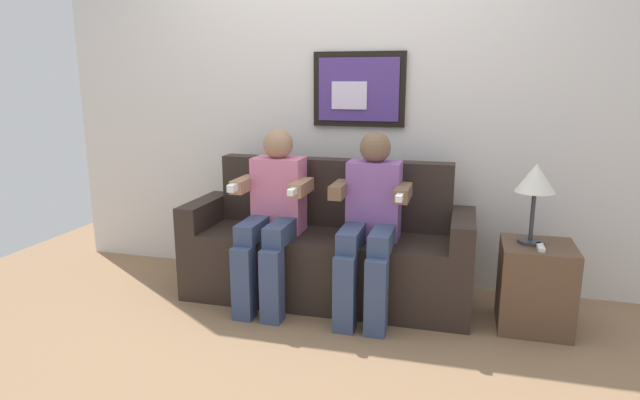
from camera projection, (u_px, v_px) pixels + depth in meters
ground_plane at (314, 317)px, 3.25m from camera, size 5.52×5.52×0.00m
back_wall_assembly at (344, 96)px, 3.68m from camera, size 4.24×0.10×2.60m
couch at (327, 252)px, 3.49m from camera, size 1.84×0.58×0.90m
person_on_left at (273, 211)px, 3.34m from camera, size 0.46×0.56×1.11m
person_on_right at (370, 218)px, 3.19m from camera, size 0.46×0.56×1.11m
side_table_right at (535, 286)px, 3.07m from camera, size 0.40×0.40×0.50m
table_lamp at (535, 182)px, 2.97m from camera, size 0.22×0.22×0.46m
spare_remote_on_table at (541, 247)px, 2.94m from camera, size 0.04×0.13×0.02m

